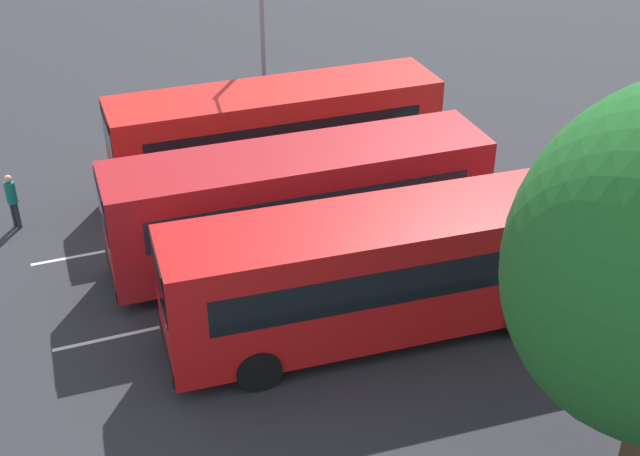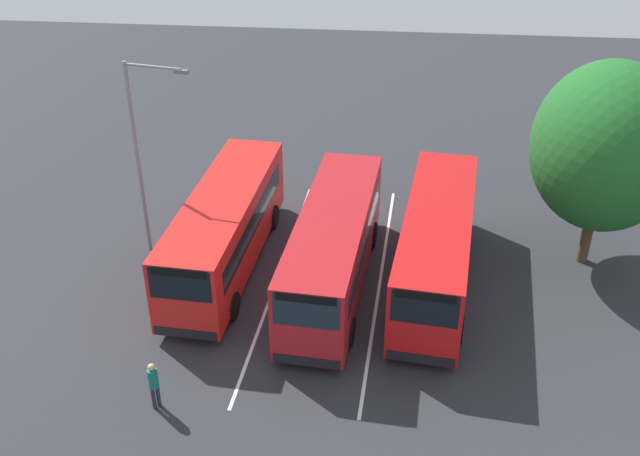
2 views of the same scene
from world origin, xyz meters
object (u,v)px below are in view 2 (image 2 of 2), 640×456
object	(u,v)px
bus_center_right	(436,246)
pedestrian	(154,382)
bus_far_left	(225,227)
street_lamp	(142,148)
depot_tree	(606,147)
bus_center_left	(333,247)

from	to	relation	value
bus_center_right	pedestrian	distance (m)	11.89
bus_far_left	street_lamp	size ratio (longest dim) A/B	1.30
bus_far_left	pedestrian	distance (m)	8.33
street_lamp	bus_center_right	bearing A→B (deg)	3.68
bus_center_right	bus_far_left	bearing A→B (deg)	-87.00
bus_far_left	depot_tree	xyz separation A→B (m)	(-1.94, 14.77, 3.38)
bus_far_left	bus_center_left	size ratio (longest dim) A/B	1.00
bus_far_left	depot_tree	world-z (taller)	depot_tree
bus_far_left	bus_center_left	xyz separation A→B (m)	(1.03, 4.48, 0.00)
bus_far_left	street_lamp	distance (m)	4.56
bus_center_left	street_lamp	xyz separation A→B (m)	(-1.94, -7.85, 2.93)
depot_tree	bus_center_left	bearing A→B (deg)	-73.89
bus_center_right	street_lamp	distance (m)	12.27
pedestrian	depot_tree	world-z (taller)	depot_tree
bus_center_left	street_lamp	bearing A→B (deg)	-99.39
bus_center_left	bus_center_right	world-z (taller)	same
bus_far_left	bus_center_right	size ratio (longest dim) A/B	0.99
bus_center_right	street_lamp	bearing A→B (deg)	-90.38
bus_center_left	street_lamp	distance (m)	8.60
bus_far_left	street_lamp	world-z (taller)	street_lamp
bus_center_right	bus_center_left	bearing A→B (deg)	-76.15
bus_far_left	bus_center_right	bearing A→B (deg)	90.28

